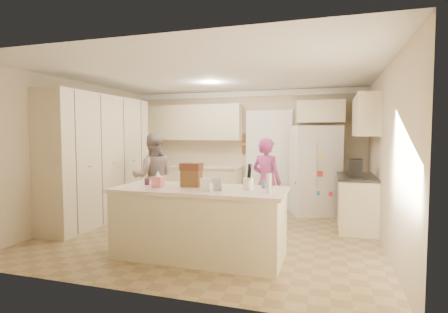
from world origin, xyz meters
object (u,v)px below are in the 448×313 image
(refrigerator, at_px, (315,170))
(island_base, at_px, (199,224))
(dollhouse_body, at_px, (192,178))
(teen_boy, at_px, (153,177))
(coffee_maker, at_px, (355,168))
(utensil_crock, at_px, (248,184))
(tissue_box, at_px, (158,182))
(teen_girl, at_px, (266,182))

(refrigerator, height_order, island_base, refrigerator)
(dollhouse_body, distance_m, teen_boy, 2.09)
(coffee_maker, distance_m, dollhouse_body, 2.84)
(island_base, relative_size, dollhouse_body, 8.46)
(island_base, relative_size, teen_boy, 1.34)
(utensil_crock, relative_size, tissue_box, 1.07)
(refrigerator, relative_size, teen_girl, 1.14)
(tissue_box, distance_m, dollhouse_body, 0.45)
(island_base, xyz_separation_m, tissue_box, (-0.55, -0.10, 0.56))
(refrigerator, xyz_separation_m, teen_boy, (-2.92, -1.40, -0.08))
(coffee_maker, distance_m, island_base, 2.87)
(island_base, bearing_deg, teen_girl, 72.55)
(refrigerator, height_order, utensil_crock, refrigerator)
(coffee_maker, height_order, dollhouse_body, coffee_maker)
(coffee_maker, bearing_deg, teen_boy, -175.72)
(tissue_box, xyz_separation_m, dollhouse_body, (0.40, 0.20, 0.04))
(teen_boy, bearing_deg, tissue_box, 91.41)
(utensil_crock, bearing_deg, dollhouse_body, 176.42)
(refrigerator, xyz_separation_m, tissue_box, (-1.91, -3.13, 0.10))
(teen_boy, bearing_deg, coffee_maker, 155.31)
(coffee_maker, xyz_separation_m, tissue_box, (-2.60, -2.00, -0.07))
(teen_boy, xyz_separation_m, teen_girl, (2.14, 0.19, -0.04))
(coffee_maker, distance_m, teen_boy, 3.63)
(coffee_maker, xyz_separation_m, teen_girl, (-1.48, -0.08, -0.28))
(tissue_box, bearing_deg, utensil_crock, 7.13)
(utensil_crock, xyz_separation_m, dollhouse_body, (-0.80, 0.05, 0.04))
(coffee_maker, bearing_deg, dollhouse_body, -140.71)
(refrigerator, relative_size, utensil_crock, 12.00)
(tissue_box, distance_m, teen_boy, 2.01)
(refrigerator, bearing_deg, tissue_box, -141.11)
(coffee_maker, bearing_deg, utensil_crock, -127.12)
(refrigerator, distance_m, tissue_box, 3.66)
(dollhouse_body, relative_size, teen_boy, 0.16)
(teen_boy, height_order, teen_girl, teen_boy)
(tissue_box, xyz_separation_m, teen_boy, (-1.01, 1.73, -0.17))
(teen_boy, distance_m, teen_girl, 2.15)
(tissue_box, height_order, teen_boy, teen_boy)
(dollhouse_body, bearing_deg, coffee_maker, 39.29)
(island_base, distance_m, tissue_box, 0.79)
(tissue_box, bearing_deg, teen_boy, 120.37)
(refrigerator, relative_size, coffee_maker, 6.00)
(teen_girl, bearing_deg, coffee_maker, -154.50)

